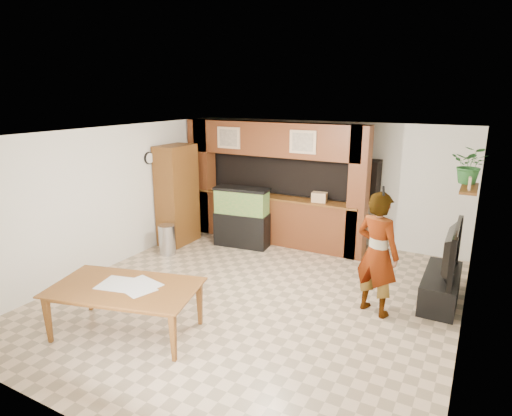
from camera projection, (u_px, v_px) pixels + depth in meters
The scene contains 22 objects.
floor at pixel (254, 296), 6.91m from camera, with size 6.50×6.50×0.00m, color tan.
ceiling at pixel (254, 134), 6.24m from camera, with size 6.50×6.50×0.00m, color white.
wall_back at pixel (325, 182), 9.34m from camera, with size 6.00×6.00×0.00m, color silver.
wall_left at pixel (113, 197), 7.95m from camera, with size 6.50×6.50×0.00m, color silver.
wall_right at pixel (471, 252), 5.20m from camera, with size 6.50×6.50×0.00m, color silver.
partition at pixel (274, 182), 9.25m from camera, with size 4.20×0.99×2.60m.
wall_clock at pixel (149, 158), 8.63m from camera, with size 0.05×0.25×0.25m.
wall_shelf at pixel (469, 188), 6.82m from camera, with size 0.25×0.90×0.04m, color brown.
pantry_cabinet at pixel (177, 195), 9.15m from camera, with size 0.53×0.87×2.13m, color brown.
trash_can at pixel (167, 240), 8.63m from camera, with size 0.33×0.33×0.61m, color #B2B2B7.
aquarium at pixel (242, 218), 9.03m from camera, with size 1.15×0.43×1.27m.
tv_stand at pixel (441, 287), 6.69m from camera, with size 0.51×1.39×0.46m, color black.
television at pixel (445, 250), 6.52m from camera, with size 1.37×0.18×0.79m, color black.
photo_frame at pixel (470, 184), 6.60m from camera, with size 0.03×0.15×0.20m, color tan.
potted_plant at pixel (471, 165), 7.01m from camera, with size 0.56×0.49×0.63m, color #28642C.
person at pixel (377, 254), 6.18m from camera, with size 0.68×0.44×1.85m, color #926E50.
microphone at pixel (384, 191), 5.77m from camera, with size 0.03×0.03×0.15m, color black.
dining_table at pixel (125, 311), 5.73m from camera, with size 1.95×1.09×0.69m, color brown.
newspaper_a at pixel (137, 288), 5.63m from camera, with size 0.49×0.36×0.01m, color silver.
newspaper_b at pixel (122, 284), 5.74m from camera, with size 0.60×0.44×0.01m, color silver.
newspaper_c at pixel (142, 284), 5.74m from camera, with size 0.50×0.36×0.01m, color silver.
counter_box at pixel (319, 197), 8.62m from camera, with size 0.29×0.20×0.20m, color tan.
Camera 1 is at (3.01, -5.54, 3.18)m, focal length 30.00 mm.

